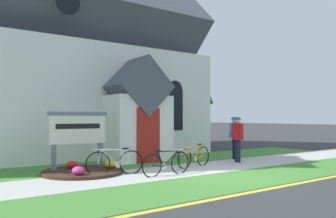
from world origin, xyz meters
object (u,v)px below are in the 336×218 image
Objects in this scene: bicycle_orange at (194,156)px; bicycle_blue at (115,162)px; cyclist_in_red_jersey at (235,134)px; cyclist_in_green_jersey at (237,135)px; roadside_conifer at (184,65)px; bicycle_red at (166,163)px; church_sign at (78,131)px.

bicycle_orange is 2.99m from bicycle_blue.
cyclist_in_red_jersey is (5.73, 0.60, 0.66)m from bicycle_blue.
roadside_conifer reaches higher than cyclist_in_green_jersey.
bicycle_orange is 0.96× the size of cyclist_in_red_jersey.
bicycle_orange is 9.23m from roadside_conifer.
roadside_conifer reaches higher than bicycle_red.
bicycle_orange is 2.91m from cyclist_in_red_jersey.
roadside_conifer is (7.61, 6.49, 4.47)m from bicycle_blue.
bicycle_blue reaches higher than bicycle_red.
cyclist_in_red_jersey is 0.24× the size of roadside_conifer.
cyclist_in_green_jersey is 8.06m from roadside_conifer.
bicycle_orange is at bearing 178.89° from cyclist_in_green_jersey.
cyclist_in_red_jersey is at bearing 18.90° from bicycle_red.
bicycle_orange is at bearing -2.12° from bicycle_blue.
bicycle_red is at bearing -37.61° from bicycle_blue.
bicycle_blue is at bearing 178.30° from cyclist_in_green_jersey.
bicycle_blue is 0.24× the size of roadside_conifer.
bicycle_blue is (0.71, -1.25, -0.91)m from church_sign.
bicycle_orange is (1.76, 0.83, 0.00)m from bicycle_red.
church_sign is 5.99m from cyclist_in_green_jersey.
bicycle_red is 1.95m from bicycle_orange.
bicycle_red is (1.94, -2.19, -0.93)m from church_sign.
bicycle_orange is 1.00× the size of bicycle_blue.
roadside_conifer is at bearing 69.32° from cyclist_in_green_jersey.
roadside_conifer reaches higher than bicycle_orange.
bicycle_orange is at bearing -165.54° from cyclist_in_red_jersey.
bicycle_orange is at bearing 25.37° from bicycle_red.
cyclist_in_red_jersey reaches higher than cyclist_in_green_jersey.
bicycle_blue is 0.97× the size of cyclist_in_red_jersey.
cyclist_in_green_jersey is (3.88, 0.79, 0.67)m from bicycle_red.
bicycle_orange is (3.70, -1.36, -0.93)m from church_sign.
church_sign is 10.46m from roadside_conifer.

